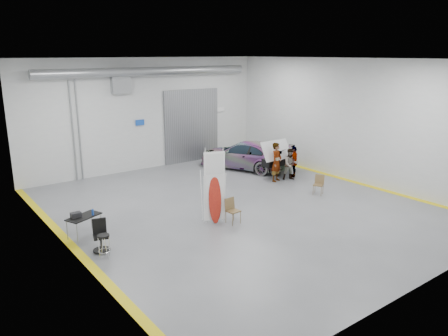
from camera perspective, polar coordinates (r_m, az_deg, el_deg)
ground at (r=18.32m, az=1.93°, el=-5.07°), size 16.00×16.00×0.00m
room_shell at (r=19.26m, az=-1.57°, el=8.40°), size 14.02×16.18×6.01m
sedan_car at (r=24.19m, az=2.73°, el=1.72°), size 3.95×5.59×1.50m
person_a at (r=21.79m, az=6.88°, el=0.78°), size 0.83×0.68×1.96m
person_b at (r=22.16m, az=8.68°, el=0.49°), size 0.96×0.86×1.61m
person_c at (r=22.71m, az=9.12°, el=0.83°), size 0.97×0.89×1.62m
surfboard_display at (r=16.30m, az=-0.97°, el=-3.23°), size 0.79×0.42×2.92m
folding_chair_near at (r=16.51m, az=1.17°, el=-6.25°), size 0.48×0.49×0.95m
folding_chair_far at (r=20.21m, az=12.17°, el=-2.65°), size 0.56×0.69×0.89m
shop_stool at (r=14.32m, az=-15.38°, el=-9.85°), size 0.39×0.39×0.77m
work_table at (r=15.97m, az=-18.09°, el=-6.05°), size 1.32×1.00×0.97m
office_chair at (r=14.82m, az=-15.89°, el=-8.71°), size 0.56×0.59×1.04m
trunk_lid at (r=22.31m, az=6.57°, el=2.55°), size 1.75×1.06×0.04m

